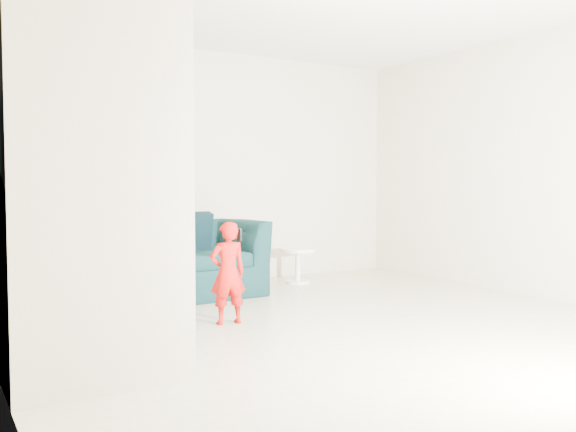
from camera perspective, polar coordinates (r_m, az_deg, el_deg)
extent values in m
plane|color=tan|center=(4.90, 5.82, -10.67)|extent=(5.50, 5.50, 0.00)
plane|color=beige|center=(7.15, -7.45, 4.53)|extent=(5.00, 0.00, 5.00)
plane|color=beige|center=(6.57, 23.70, 4.44)|extent=(0.00, 5.50, 5.50)
imported|color=black|center=(6.45, -8.34, -3.89)|extent=(1.25, 1.12, 0.77)
imported|color=#A00511|center=(5.07, -5.65, -5.31)|extent=(0.33, 0.23, 0.85)
cylinder|color=white|center=(7.11, 0.92, -3.21)|extent=(0.41, 0.41, 0.04)
cylinder|color=white|center=(7.13, 0.92, -4.84)|extent=(0.06, 0.06, 0.37)
cylinder|color=white|center=(7.16, 0.92, -6.17)|extent=(0.29, 0.29, 0.03)
cube|color=#ADA089|center=(6.30, -22.90, -6.56)|extent=(1.00, 0.30, 0.27)
cube|color=#ADA089|center=(5.99, -22.52, -5.74)|extent=(1.00, 0.30, 0.54)
cube|color=#ADA089|center=(5.67, -22.10, -4.83)|extent=(1.00, 0.30, 0.81)
cube|color=#ADA089|center=(5.36, -21.64, -3.81)|extent=(1.00, 0.30, 1.08)
cube|color=#ADA089|center=(5.05, -21.12, -2.66)|extent=(1.00, 0.30, 1.35)
cube|color=#ADA089|center=(4.75, -20.53, -1.37)|extent=(1.00, 0.30, 1.62)
cube|color=#ADA089|center=(4.45, -19.86, 0.10)|extent=(1.00, 0.30, 1.89)
cube|color=#ADA089|center=(4.15, -19.10, 1.79)|extent=(1.00, 0.30, 2.16)
cube|color=#ADA089|center=(3.85, -18.22, 3.73)|extent=(1.00, 0.30, 2.43)
cube|color=#ADA089|center=(3.57, -17.18, 5.99)|extent=(1.00, 0.30, 2.70)
cylinder|color=silver|center=(5.11, -15.43, 15.25)|extent=(0.04, 3.03, 2.73)
cylinder|color=silver|center=(6.48, -18.77, -2.97)|extent=(0.04, 0.04, 1.00)
cube|color=black|center=(6.68, -9.18, -1.62)|extent=(0.47, 0.23, 0.47)
cube|color=black|center=(6.22, -12.97, -3.28)|extent=(0.04, 0.44, 0.49)
cube|color=black|center=(5.05, -4.56, -1.76)|extent=(0.02, 0.05, 0.10)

